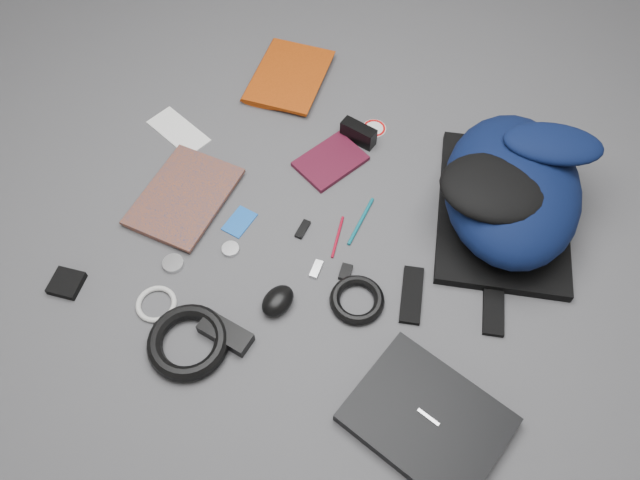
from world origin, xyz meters
The scene contains 23 objects.
ground centered at (0.00, 0.00, 0.00)m, with size 4.00×4.00×0.00m, color #4F4F51.
backpack centered at (0.36, 0.34, 0.11)m, with size 0.36×0.53×0.22m, color black, non-canonical shape.
laptop centered at (0.44, -0.27, 0.02)m, with size 0.32×0.25×0.03m, color black.
textbook_red centered at (-0.50, 0.43, 0.02)m, with size 0.21×0.28×0.03m, color #903108.
comic_book centered at (-0.49, -0.08, 0.01)m, with size 0.21×0.29×0.02m, color #BE510D.
envelope centered at (-0.56, 0.11, 0.00)m, with size 0.19×0.09×0.00m, color white.
dvd_case centered at (-0.12, 0.25, 0.01)m, with size 0.13×0.18×0.01m, color #3A0B19.
compact_camera centered at (-0.09, 0.36, 0.03)m, with size 0.10×0.04×0.06m, color black.
sticker_disc centered at (-0.07, 0.42, 0.00)m, with size 0.07×0.07×0.00m, color white.
pen_teal centered at (0.06, 0.12, 0.00)m, with size 0.01×0.01×0.16m, color #0C616F.
pen_red centered at (0.03, 0.04, 0.00)m, with size 0.01×0.01×0.13m, color maroon.
id_badge centered at (-0.22, -0.05, 0.00)m, with size 0.06×0.09×0.00m, color blue.
usb_black centered at (-0.06, 0.01, 0.01)m, with size 0.02×0.06×0.01m, color black.
usb_silver centered at (0.03, -0.07, 0.01)m, with size 0.02×0.05×0.01m, color silver.
key_fob centered at (0.10, -0.04, 0.01)m, with size 0.03×0.04×0.01m, color black.
mouse centered at (0.01, -0.20, 0.02)m, with size 0.07×0.09×0.05m, color black.
headphone_left centered at (-0.28, -0.25, 0.01)m, with size 0.05×0.05×0.01m, color #B8B8BA.
headphone_right centered at (-0.19, -0.14, 0.01)m, with size 0.04×0.04×0.01m, color silver.
cable_coil centered at (0.16, -0.10, 0.01)m, with size 0.13×0.13×0.03m, color black.
power_brick centered at (-0.05, -0.33, 0.02)m, with size 0.13×0.05×0.03m, color black.
power_cord_coil centered at (-0.11, -0.40, 0.02)m, with size 0.19×0.19×0.04m, color black.
pouch centered at (-0.47, -0.43, 0.01)m, with size 0.07×0.07×0.02m, color black.
white_cable_coil centered at (-0.25, -0.36, 0.01)m, with size 0.10×0.10×0.01m, color silver.
Camera 1 is at (0.45, -0.73, 1.37)m, focal length 35.00 mm.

